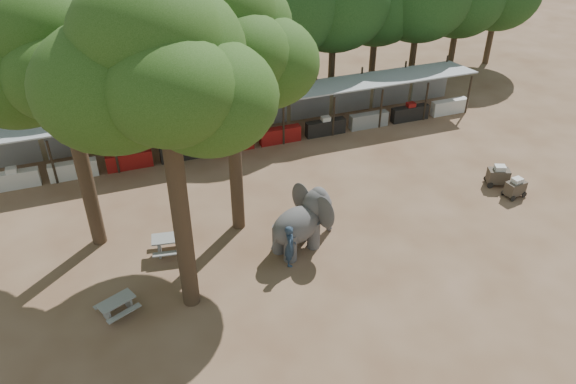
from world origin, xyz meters
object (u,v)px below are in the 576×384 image
object	(u,v)px
yard_tree_center	(157,69)
picnic_table_far	(172,242)
yard_tree_left	(54,59)
handler	(290,246)
yard_tree_back	(223,39)
cart_front	(515,187)
elephant	(303,221)
picnic_table_near	(117,305)
cart_back	(498,175)

from	to	relation	value
yard_tree_center	picnic_table_far	distance (m)	9.16
yard_tree_left	handler	xyz separation A→B (m)	(7.41, -4.44, -7.25)
yard_tree_left	handler	size ratio (longest dim) A/B	5.83
yard_tree_center	picnic_table_far	xyz separation A→B (m)	(0.01, 2.94, -8.67)
yard_tree_back	cart_front	world-z (taller)	yard_tree_back
yard_tree_left	yard_tree_center	xyz separation A→B (m)	(3.00, -5.00, 1.01)
yard_tree_center	elephant	world-z (taller)	yard_tree_center
yard_tree_left	picnic_table_far	xyz separation A→B (m)	(3.01, -2.06, -7.66)
cart_front	yard_tree_left	bearing A→B (deg)	162.18
handler	picnic_table_near	distance (m)	7.00
cart_front	yard_tree_back	bearing A→B (deg)	161.92
yard_tree_back	yard_tree_center	bearing A→B (deg)	-126.86
cart_front	cart_back	world-z (taller)	cart_back
elephant	handler	bearing A→B (deg)	-155.72
picnic_table_far	cart_front	xyz separation A→B (m)	(16.41, -1.38, -0.04)
picnic_table_far	yard_tree_left	bearing A→B (deg)	154.32
handler	cart_back	xyz separation A→B (m)	(11.88, 2.16, -0.40)
yard_tree_back	picnic_table_far	bearing A→B (deg)	-160.52
elephant	picnic_table_near	distance (m)	8.09
cart_front	cart_back	xyz separation A→B (m)	(-0.13, 1.15, 0.04)
yard_tree_back	picnic_table_far	world-z (taller)	yard_tree_back
yard_tree_back	elephant	distance (m)	8.02
yard_tree_center	yard_tree_back	world-z (taller)	yard_tree_center
picnic_table_near	cart_back	size ratio (longest dim) A/B	1.29
yard_tree_left	picnic_table_near	world-z (taller)	yard_tree_left
yard_tree_back	handler	xyz separation A→B (m)	(1.41, -3.44, -7.60)
picnic_table_far	cart_front	bearing A→B (deg)	3.92
picnic_table_far	cart_front	distance (m)	16.47
handler	yard_tree_center	bearing A→B (deg)	121.29
yard_tree_left	cart_back	size ratio (longest dim) A/B	8.34
picnic_table_far	yard_tree_center	bearing A→B (deg)	-81.42
yard_tree_back	cart_back	world-z (taller)	yard_tree_back
yard_tree_center	cart_back	distance (m)	18.65
yard_tree_left	yard_tree_center	size ratio (longest dim) A/B	0.92
yard_tree_left	cart_front	distance (m)	21.17
yard_tree_back	elephant	xyz separation A→B (m)	(2.36, -2.46, -7.25)
yard_tree_back	picnic_table_near	world-z (taller)	yard_tree_back
cart_back	picnic_table_near	bearing A→B (deg)	-150.18
elephant	handler	size ratio (longest dim) A/B	1.83
yard_tree_left	yard_tree_back	xyz separation A→B (m)	(6.00, -1.00, 0.34)
elephant	picnic_table_near	xyz separation A→B (m)	(-7.92, -1.45, -0.85)
handler	cart_back	world-z (taller)	handler
yard_tree_center	picnic_table_far	bearing A→B (deg)	89.86
yard_tree_back	picnic_table_near	size ratio (longest dim) A/B	6.67
yard_tree_left	cart_front	xyz separation A→B (m)	(19.42, -3.43, -7.70)
yard_tree_left	cart_back	xyz separation A→B (m)	(19.29, -2.28, -7.66)
elephant	picnic_table_near	world-z (taller)	elephant
yard_tree_center	picnic_table_near	bearing A→B (deg)	178.14
picnic_table_near	cart_front	bearing A→B (deg)	-19.52
handler	picnic_table_far	distance (m)	5.02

